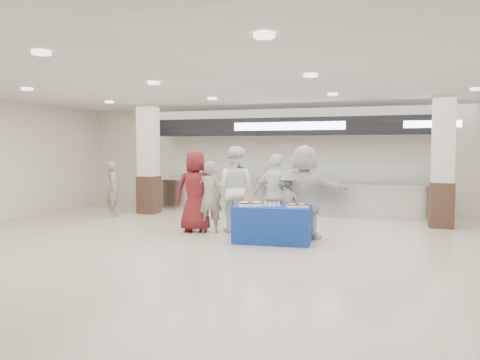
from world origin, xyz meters
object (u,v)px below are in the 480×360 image
(soldier_bg, at_px, (113,189))
(sheet_cake_left, at_px, (250,203))
(chef_tall, at_px, (235,189))
(civilian_maroon, at_px, (196,191))
(soldier_a, at_px, (209,197))
(display_table, at_px, (272,224))
(soldier_b, at_px, (290,204))
(sheet_cake_right, at_px, (297,205))
(cupcake_tray, at_px, (270,204))
(civilian_white, at_px, (305,192))
(chef_short, at_px, (276,195))

(soldier_bg, bearing_deg, sheet_cake_left, -142.84)
(chef_tall, xyz_separation_m, soldier_bg, (-4.02, 1.17, -0.20))
(civilian_maroon, relative_size, soldier_a, 1.15)
(display_table, xyz_separation_m, soldier_a, (-1.65, 0.64, 0.44))
(sheet_cake_left, height_order, soldier_a, soldier_a)
(sheet_cake_left, height_order, soldier_b, soldier_b)
(sheet_cake_left, bearing_deg, chef_tall, 123.57)
(display_table, distance_m, chef_tall, 1.62)
(soldier_b, bearing_deg, sheet_cake_right, 130.58)
(cupcake_tray, bearing_deg, sheet_cake_right, -3.30)
(display_table, distance_m, soldier_a, 1.83)
(civilian_maroon, height_order, soldier_bg, civilian_maroon)
(display_table, bearing_deg, sheet_cake_right, -3.69)
(chef_tall, bearing_deg, cupcake_tray, 142.12)
(sheet_cake_right, bearing_deg, display_table, -179.04)
(soldier_b, bearing_deg, chef_tall, 2.63)
(chef_tall, bearing_deg, soldier_a, 36.39)
(sheet_cake_left, bearing_deg, cupcake_tray, 17.20)
(chef_tall, bearing_deg, civilian_white, 171.62)
(chef_short, height_order, soldier_b, chef_short)
(soldier_a, bearing_deg, display_table, 136.63)
(sheet_cake_right, distance_m, soldier_b, 0.70)
(display_table, bearing_deg, chef_tall, 135.02)
(display_table, xyz_separation_m, cupcake_tray, (-0.06, 0.04, 0.41))
(sheet_cake_left, bearing_deg, chef_short, 63.18)
(cupcake_tray, distance_m, chef_tall, 1.44)
(civilian_white, bearing_deg, civilian_maroon, -6.44)
(display_table, bearing_deg, cupcake_tray, 142.35)
(cupcake_tray, xyz_separation_m, chef_tall, (-1.08, 0.93, 0.20))
(soldier_a, relative_size, chef_tall, 0.83)
(civilian_maroon, bearing_deg, sheet_cake_left, 142.61)
(chef_short, bearing_deg, sheet_cake_right, 145.90)
(display_table, relative_size, chef_short, 0.86)
(sheet_cake_left, distance_m, chef_short, 0.81)
(sheet_cake_left, height_order, cupcake_tray, sheet_cake_left)
(civilian_maroon, relative_size, chef_tall, 0.95)
(cupcake_tray, height_order, soldier_a, soldier_a)
(cupcake_tray, bearing_deg, chef_tall, 139.28)
(sheet_cake_left, relative_size, sheet_cake_right, 1.23)
(soldier_a, xyz_separation_m, soldier_b, (1.87, 0.00, -0.09))
(display_table, bearing_deg, civilian_white, 45.25)
(soldier_bg, bearing_deg, sheet_cake_right, -138.27)
(civilian_maroon, xyz_separation_m, civilian_white, (2.52, 0.00, 0.06))
(sheet_cake_right, relative_size, chef_tall, 0.24)
(chef_tall, bearing_deg, soldier_bg, -13.37)
(chef_tall, distance_m, civilian_white, 1.72)
(soldier_a, bearing_deg, sheet_cake_left, 126.95)
(display_table, height_order, sheet_cake_right, sheet_cake_right)
(display_table, distance_m, cupcake_tray, 0.42)
(cupcake_tray, relative_size, soldier_bg, 0.33)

